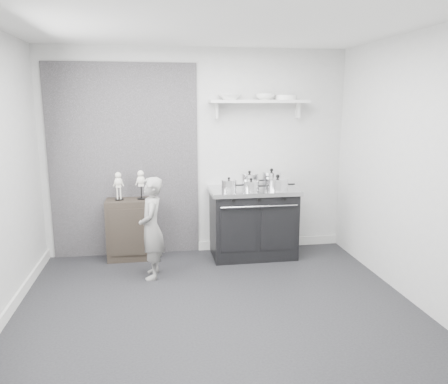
# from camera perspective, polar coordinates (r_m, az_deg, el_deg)

# --- Properties ---
(ground) EXTENTS (4.00, 4.00, 0.00)m
(ground) POSITION_cam_1_polar(r_m,az_deg,el_deg) (4.47, -0.95, -15.07)
(ground) COLOR black
(ground) RESTS_ON ground
(room_shell) EXTENTS (4.02, 3.62, 2.71)m
(room_shell) POSITION_cam_1_polar(r_m,az_deg,el_deg) (4.15, -2.54, 6.49)
(room_shell) COLOR silver
(room_shell) RESTS_ON ground
(wall_shelf) EXTENTS (1.30, 0.26, 0.24)m
(wall_shelf) POSITION_cam_1_polar(r_m,az_deg,el_deg) (5.79, 4.61, 11.61)
(wall_shelf) COLOR silver
(wall_shelf) RESTS_ON room_shell
(stove) EXTENTS (1.14, 0.71, 0.91)m
(stove) POSITION_cam_1_polar(r_m,az_deg,el_deg) (5.79, 3.79, -3.91)
(stove) COLOR black
(stove) RESTS_ON ground
(side_cabinet) EXTENTS (0.61, 0.35, 0.79)m
(side_cabinet) POSITION_cam_1_polar(r_m,az_deg,el_deg) (5.81, -12.05, -4.76)
(side_cabinet) COLOR black
(side_cabinet) RESTS_ON ground
(child) EXTENTS (0.30, 0.44, 1.18)m
(child) POSITION_cam_1_polar(r_m,az_deg,el_deg) (5.10, -9.44, -4.67)
(child) COLOR gray
(child) RESTS_ON ground
(pot_front_left) EXTENTS (0.28, 0.20, 0.17)m
(pot_front_left) POSITION_cam_1_polar(r_m,az_deg,el_deg) (5.53, 0.66, 0.94)
(pot_front_left) COLOR white
(pot_front_left) RESTS_ON stove
(pot_back_left) EXTENTS (0.31, 0.23, 0.22)m
(pot_back_left) POSITION_cam_1_polar(r_m,az_deg,el_deg) (5.76, 3.34, 1.57)
(pot_back_left) COLOR white
(pot_back_left) RESTS_ON stove
(pot_back_right) EXTENTS (0.35, 0.26, 0.24)m
(pot_back_right) POSITION_cam_1_polar(r_m,az_deg,el_deg) (5.83, 6.21, 1.73)
(pot_back_right) COLOR white
(pot_back_right) RESTS_ON stove
(pot_front_right) EXTENTS (0.37, 0.28, 0.20)m
(pot_front_right) POSITION_cam_1_polar(r_m,az_deg,el_deg) (5.59, 7.01, 1.05)
(pot_front_right) COLOR white
(pot_front_right) RESTS_ON stove
(pot_front_center) EXTENTS (0.29, 0.21, 0.16)m
(pot_front_center) POSITION_cam_1_polar(r_m,az_deg,el_deg) (5.51, 3.55, 0.83)
(pot_front_center) COLOR white
(pot_front_center) RESTS_ON stove
(skeleton_full) EXTENTS (0.12, 0.07, 0.41)m
(skeleton_full) POSITION_cam_1_polar(r_m,az_deg,el_deg) (5.68, -13.62, 1.02)
(skeleton_full) COLOR silver
(skeleton_full) RESTS_ON side_cabinet
(skeleton_torso) EXTENTS (0.12, 0.08, 0.43)m
(skeleton_torso) POSITION_cam_1_polar(r_m,az_deg,el_deg) (5.66, -10.80, 1.21)
(skeleton_torso) COLOR silver
(skeleton_torso) RESTS_ON side_cabinet
(bowl_large) EXTENTS (0.29, 0.29, 0.07)m
(bowl_large) POSITION_cam_1_polar(r_m,az_deg,el_deg) (5.71, 0.75, 12.32)
(bowl_large) COLOR white
(bowl_large) RESTS_ON wall_shelf
(bowl_small) EXTENTS (0.25, 0.25, 0.08)m
(bowl_small) POSITION_cam_1_polar(r_m,az_deg,el_deg) (5.80, 5.40, 12.29)
(bowl_small) COLOR white
(bowl_small) RESTS_ON wall_shelf
(plate_stack) EXTENTS (0.28, 0.28, 0.06)m
(plate_stack) POSITION_cam_1_polar(r_m,az_deg,el_deg) (5.88, 8.08, 12.14)
(plate_stack) COLOR white
(plate_stack) RESTS_ON wall_shelf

